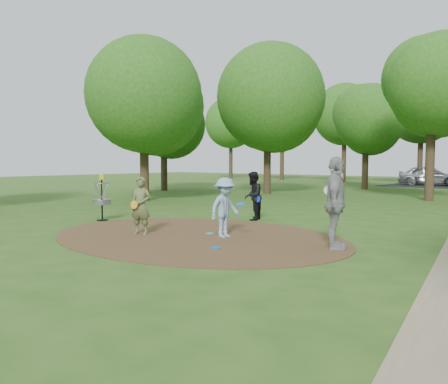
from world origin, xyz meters
The scene contains 11 objects.
ground centered at (0.00, 0.00, 0.00)m, with size 100.00×100.00×0.00m, color #2D5119.
dirt_clearing centered at (0.00, 0.00, 0.01)m, with size 8.40×8.40×0.02m, color #47301C.
player_observer_with_disc centered at (-1.28, -0.75, 0.78)m, with size 0.67×0.56×1.56m.
player_throwing_with_disc centered at (0.72, 0.35, 0.77)m, with size 0.99×1.04×1.54m.
player_walking_with_disc centered at (-0.66, 3.53, 0.81)m, with size 0.87×0.96×1.63m.
player_waiting_with_disc centered at (3.60, 0.70, 1.04)m, with size 0.94×1.31×2.07m.
disc_ground_cyan centered at (0.12, 0.45, 0.03)m, with size 0.22×0.22×0.02m, color #17ACBC.
disc_ground_blue centered at (1.52, -0.96, 0.03)m, with size 0.22×0.22×0.02m, color blue.
car_left centered at (-1.82, 30.34, 0.82)m, with size 1.94×4.82×1.64m, color #AAABB2.
disc_golf_basket centered at (-4.50, 0.30, 0.87)m, with size 0.63×0.63×1.54m.
tree_ring centered at (1.75, 10.35, 5.29)m, with size 37.67×46.26×9.85m.
Camera 1 is at (7.75, -8.34, 1.96)m, focal length 35.00 mm.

